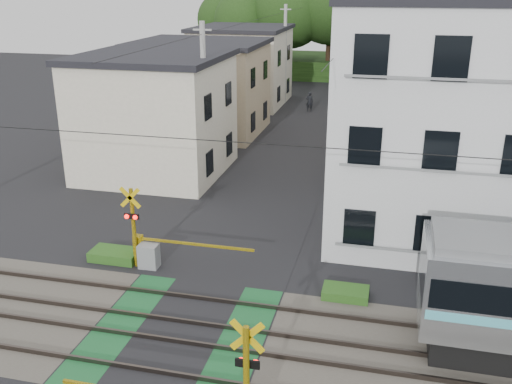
# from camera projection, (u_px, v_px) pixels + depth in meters

# --- Properties ---
(ground) EXTENTS (120.00, 120.00, 0.00)m
(ground) POSITION_uv_depth(u_px,v_px,m) (179.00, 332.00, 16.85)
(ground) COLOR black
(track_bed) EXTENTS (120.00, 120.00, 0.14)m
(track_bed) POSITION_uv_depth(u_px,v_px,m) (179.00, 331.00, 16.84)
(track_bed) COLOR #47423A
(track_bed) RESTS_ON ground
(crossing_signal_far) EXTENTS (4.74, 0.65, 3.09)m
(crossing_signal_far) POSITION_uv_depth(u_px,v_px,m) (147.00, 249.00, 20.50)
(crossing_signal_far) COLOR yellow
(crossing_signal_far) RESTS_ON ground
(apartment_block) EXTENTS (10.20, 8.36, 9.30)m
(apartment_block) POSITION_uv_depth(u_px,v_px,m) (468.00, 122.00, 22.01)
(apartment_block) COLOR white
(apartment_block) RESTS_ON ground
(houses_row) EXTENTS (22.07, 31.35, 6.80)m
(houses_row) POSITION_uv_depth(u_px,v_px,m) (315.00, 81.00, 39.28)
(houses_row) COLOR silver
(houses_row) RESTS_ON ground
(tree_hill) EXTENTS (40.00, 13.03, 11.91)m
(tree_hill) POSITION_uv_depth(u_px,v_px,m) (350.00, 26.00, 58.95)
(tree_hill) COLOR #1F3C14
(tree_hill) RESTS_ON ground
(catenary) EXTENTS (60.00, 5.04, 7.00)m
(catenary) POSITION_uv_depth(u_px,v_px,m) (398.00, 239.00, 14.27)
(catenary) COLOR #2D2D33
(catenary) RESTS_ON ground
(utility_poles) EXTENTS (7.90, 42.00, 8.00)m
(utility_poles) POSITION_uv_depth(u_px,v_px,m) (289.00, 75.00, 36.62)
(utility_poles) COLOR #A5A5A0
(utility_poles) RESTS_ON ground
(pedestrian) EXTENTS (0.59, 0.40, 1.56)m
(pedestrian) POSITION_uv_depth(u_px,v_px,m) (309.00, 102.00, 45.04)
(pedestrian) COLOR black
(pedestrian) RESTS_ON ground
(weed_patches) EXTENTS (10.25, 8.80, 0.40)m
(weed_patches) POSITION_uv_depth(u_px,v_px,m) (235.00, 337.00, 16.32)
(weed_patches) COLOR #2D5E1E
(weed_patches) RESTS_ON ground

